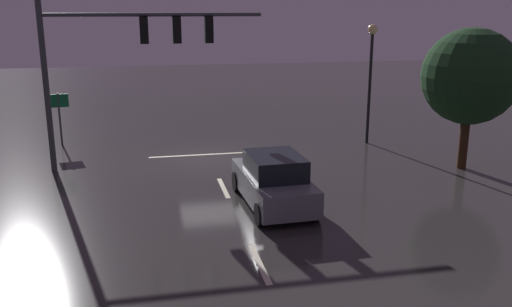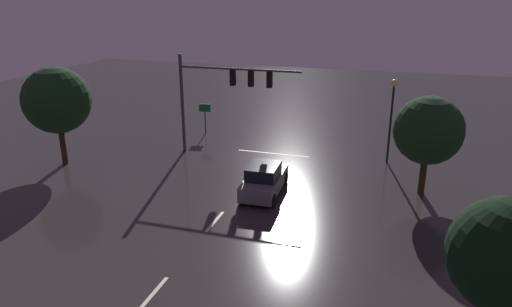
{
  "view_description": "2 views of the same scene",
  "coord_description": "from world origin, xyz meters",
  "px_view_note": "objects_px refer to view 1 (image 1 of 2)",
  "views": [
    {
      "loc": [
        2.59,
        21.95,
        6.07
      ],
      "look_at": [
        -0.79,
        5.79,
        1.67
      ],
      "focal_mm": 38.1,
      "sensor_mm": 36.0,
      "label": 1
    },
    {
      "loc": [
        -7.92,
        28.65,
        10.42
      ],
      "look_at": [
        -0.54,
        5.03,
        1.91
      ],
      "focal_mm": 32.62,
      "sensor_mm": 36.0,
      "label": 2
    }
  ],
  "objects_px": {
    "traffic_signal_assembly": "(126,47)",
    "tree_left_near": "(470,77)",
    "car_approaching": "(273,181)",
    "street_lamp_left_kerb": "(371,62)",
    "route_sign": "(59,108)"
  },
  "relations": [
    {
      "from": "street_lamp_left_kerb",
      "to": "tree_left_near",
      "type": "relative_size",
      "value": 1.0
    },
    {
      "from": "street_lamp_left_kerb",
      "to": "tree_left_near",
      "type": "distance_m",
      "value": 5.08
    },
    {
      "from": "car_approaching",
      "to": "tree_left_near",
      "type": "xyz_separation_m",
      "value": [
        -8.26,
        -2.56,
        2.8
      ]
    },
    {
      "from": "traffic_signal_assembly",
      "to": "tree_left_near",
      "type": "height_order",
      "value": "traffic_signal_assembly"
    },
    {
      "from": "street_lamp_left_kerb",
      "to": "tree_left_near",
      "type": "bearing_deg",
      "value": 113.26
    },
    {
      "from": "car_approaching",
      "to": "street_lamp_left_kerb",
      "type": "distance_m",
      "value": 10.0
    },
    {
      "from": "car_approaching",
      "to": "route_sign",
      "type": "height_order",
      "value": "route_sign"
    },
    {
      "from": "traffic_signal_assembly",
      "to": "street_lamp_left_kerb",
      "type": "height_order",
      "value": "traffic_signal_assembly"
    },
    {
      "from": "car_approaching",
      "to": "street_lamp_left_kerb",
      "type": "height_order",
      "value": "street_lamp_left_kerb"
    },
    {
      "from": "traffic_signal_assembly",
      "to": "route_sign",
      "type": "relative_size",
      "value": 3.45
    },
    {
      "from": "car_approaching",
      "to": "tree_left_near",
      "type": "height_order",
      "value": "tree_left_near"
    },
    {
      "from": "car_approaching",
      "to": "street_lamp_left_kerb",
      "type": "xyz_separation_m",
      "value": [
        -6.26,
        -7.22,
        2.97
      ]
    },
    {
      "from": "street_lamp_left_kerb",
      "to": "tree_left_near",
      "type": "height_order",
      "value": "tree_left_near"
    },
    {
      "from": "traffic_signal_assembly",
      "to": "car_approaching",
      "type": "xyz_separation_m",
      "value": [
        -4.43,
        5.47,
        -3.91
      ]
    },
    {
      "from": "car_approaching",
      "to": "tree_left_near",
      "type": "bearing_deg",
      "value": -162.81
    }
  ]
}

